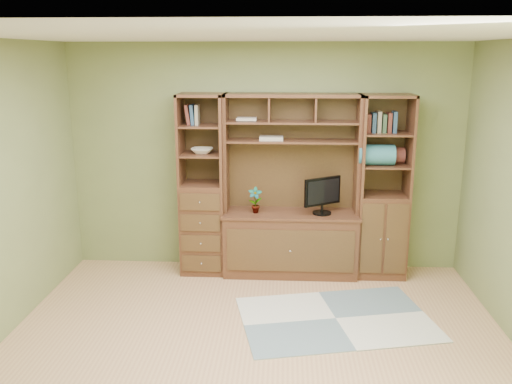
# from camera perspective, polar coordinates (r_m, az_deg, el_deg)

# --- Properties ---
(room) EXTENTS (4.60, 4.10, 2.64)m
(room) POSITION_cam_1_polar(r_m,az_deg,el_deg) (4.31, -0.05, -1.37)
(room) COLOR tan
(room) RESTS_ON ground
(center_hutch) EXTENTS (1.54, 0.53, 2.05)m
(center_hutch) POSITION_cam_1_polar(r_m,az_deg,el_deg) (6.05, 3.71, 0.51)
(center_hutch) COLOR #4E2B1B
(center_hutch) RESTS_ON ground
(left_tower) EXTENTS (0.50, 0.45, 2.05)m
(left_tower) POSITION_cam_1_polar(r_m,az_deg,el_deg) (6.16, -5.63, 0.72)
(left_tower) COLOR #4E2B1B
(left_tower) RESTS_ON ground
(right_tower) EXTENTS (0.55, 0.45, 2.05)m
(right_tower) POSITION_cam_1_polar(r_m,az_deg,el_deg) (6.19, 13.24, 0.46)
(right_tower) COLOR #4E2B1B
(right_tower) RESTS_ON ground
(rug) EXTENTS (1.99, 1.54, 0.01)m
(rug) POSITION_cam_1_polar(r_m,az_deg,el_deg) (5.38, 8.38, -13.05)
(rug) COLOR #A5ABAB
(rug) RESTS_ON ground
(monitor) EXTENTS (0.51, 0.43, 0.58)m
(monitor) POSITION_cam_1_polar(r_m,az_deg,el_deg) (6.03, 7.03, 0.32)
(monitor) COLOR black
(monitor) RESTS_ON center_hutch
(orchid) EXTENTS (0.16, 0.11, 0.29)m
(orchid) POSITION_cam_1_polar(r_m,az_deg,el_deg) (6.06, -0.09, -0.87)
(orchid) COLOR #B75B3E
(orchid) RESTS_ON center_hutch
(magazines) EXTENTS (0.26, 0.19, 0.04)m
(magazines) POSITION_cam_1_polar(r_m,az_deg,el_deg) (6.04, 1.63, 5.69)
(magazines) COLOR #B3A798
(magazines) RESTS_ON center_hutch
(bowl) EXTENTS (0.24, 0.24, 0.06)m
(bowl) POSITION_cam_1_polar(r_m,az_deg,el_deg) (6.08, -5.70, 4.34)
(bowl) COLOR white
(bowl) RESTS_ON left_tower
(blanket_teal) EXTENTS (0.39, 0.22, 0.22)m
(blanket_teal) POSITION_cam_1_polar(r_m,az_deg,el_deg) (6.04, 12.54, 3.84)
(blanket_teal) COLOR #2F6F7C
(blanket_teal) RESTS_ON right_tower
(blanket_red) EXTENTS (0.31, 0.17, 0.17)m
(blanket_red) POSITION_cam_1_polar(r_m,az_deg,el_deg) (6.20, 13.89, 3.79)
(blanket_red) COLOR brown
(blanket_red) RESTS_ON right_tower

